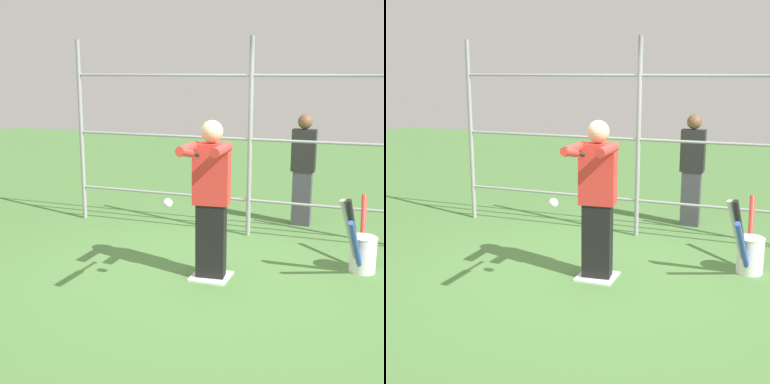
{
  "view_description": "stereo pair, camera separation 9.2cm",
  "coord_description": "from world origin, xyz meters",
  "views": [
    {
      "loc": [
        -1.66,
        5.12,
        2.16
      ],
      "look_at": [
        0.14,
        0.2,
        0.97
      ],
      "focal_mm": 50.0,
      "sensor_mm": 36.0,
      "label": 1
    },
    {
      "loc": [
        -1.74,
        5.09,
        2.16
      ],
      "look_at": [
        0.14,
        0.2,
        0.97
      ],
      "focal_mm": 50.0,
      "sensor_mm": 36.0,
      "label": 2
    }
  ],
  "objects": [
    {
      "name": "home_plate",
      "position": [
        0.0,
        0.0,
        0.01
      ],
      "size": [
        0.4,
        0.4,
        0.02
      ],
      "color": "white",
      "rests_on": "ground"
    },
    {
      "name": "bat_bucket",
      "position": [
        -1.49,
        -0.7,
        0.26
      ],
      "size": [
        0.42,
        1.14,
        0.88
      ],
      "color": "white",
      "rests_on": "ground"
    },
    {
      "name": "fence_backstop",
      "position": [
        0.0,
        -1.6,
        1.29
      ],
      "size": [
        5.08,
        0.06,
        2.59
      ],
      "color": "#939399",
      "rests_on": "ground"
    },
    {
      "name": "baseball_bat_swinging",
      "position": [
        -0.08,
        0.92,
        1.48
      ],
      "size": [
        0.19,
        0.8,
        0.2
      ],
      "color": "black"
    },
    {
      "name": "softball_in_flight",
      "position": [
        0.29,
        0.49,
        0.91
      ],
      "size": [
        0.1,
        0.1,
        0.1
      ],
      "color": "white"
    },
    {
      "name": "batter",
      "position": [
        0.0,
        0.02,
        0.91
      ],
      "size": [
        0.43,
        0.59,
        1.68
      ],
      "color": "black",
      "rests_on": "ground"
    },
    {
      "name": "ground_plane",
      "position": [
        0.0,
        0.0,
        0.0
      ],
      "size": [
        24.0,
        24.0,
        0.0
      ],
      "primitive_type": "plane",
      "color": "#4C7A3D"
    },
    {
      "name": "bystander_behind_fence",
      "position": [
        -0.59,
        -2.36,
        0.82
      ],
      "size": [
        0.33,
        0.2,
        1.58
      ],
      "color": "#3F3F47",
      "rests_on": "ground"
    }
  ]
}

